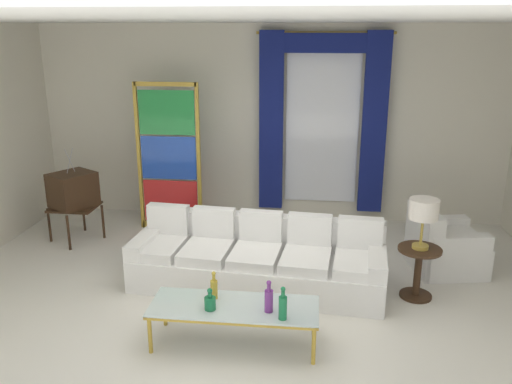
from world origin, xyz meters
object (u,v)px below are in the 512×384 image
Objects in this scene: coffee_table at (234,308)px; stained_glass_divider at (169,161)px; bottle_blue_decanter at (269,299)px; vintage_tv at (73,191)px; bottle_crystal_tall at (283,306)px; bottle_ruby_flask at (214,288)px; armchair_white at (442,248)px; peacock_figurine at (189,226)px; round_side_table at (418,268)px; couch_white_long at (258,260)px; bottle_amber_squat at (210,302)px; table_lamp_brass at (424,211)px.

stained_glass_divider is (-1.43, 2.96, 0.68)m from coffee_table.
vintage_tv is (-2.99, 2.42, 0.19)m from bottle_blue_decanter.
bottle_ruby_flask is (-0.69, 0.31, -0.02)m from bottle_crystal_tall.
peacock_figurine is at bearing 170.94° from armchair_white.
bottle_ruby_flask is at bearing -42.42° from vintage_tv.
bottle_crystal_tall is 2.85m from armchair_white.
vintage_tv is at bearing -175.03° from peacock_figurine.
armchair_white is (1.86, 2.14, -0.25)m from bottle_crystal_tall.
armchair_white reaches higher than bottle_blue_decanter.
stained_glass_divider is 3.70× the size of round_side_table.
stained_glass_divider is (-1.76, 3.04, 0.52)m from bottle_blue_decanter.
couch_white_long is 1.67m from peacock_figurine.
stained_glass_divider is at bearing 111.70° from bottle_amber_squat.
bottle_crystal_tall is 2.03m from table_lamp_brass.
peacock_figurine reaches higher than coffee_table.
bottle_blue_decanter is at bearing -141.67° from round_side_table.
stained_glass_divider is 3.85m from round_side_table.
armchair_white reaches higher than bottle_crystal_tall.
vintage_tv reaches higher than round_side_table.
table_lamp_brass is (2.95, -1.33, 0.81)m from peacock_figurine.
vintage_tv is (-2.45, 2.45, 0.24)m from bottle_amber_squat.
couch_white_long is 1.87× the size of coffee_table.
bottle_amber_squat is (-0.55, -0.02, -0.05)m from bottle_blue_decanter.
peacock_figurine is at bearing 112.85° from coffee_table.
bottle_ruby_flask is (-0.30, -1.15, 0.22)m from couch_white_long.
bottle_blue_decanter is at bearing 2.51° from bottle_amber_squat.
bottle_amber_squat is 0.38× the size of table_lamp_brass.
bottle_amber_squat is at bearing -102.28° from couch_white_long.
round_side_table is (3.33, -1.80, -0.70)m from stained_glass_divider.
armchair_white is 1.59× the size of round_side_table.
armchair_white is at bearing 49.00° from bottle_crystal_tall.
stained_glass_divider is at bearing 115.76° from coffee_table.
bottle_ruby_flask is 0.50× the size of table_lamp_brass.
bottle_amber_squat is 2.73m from peacock_figurine.
vintage_tv reaches higher than table_lamp_brass.
table_lamp_brass is (1.43, 1.36, 0.49)m from bottle_crystal_tall.
bottle_amber_squat is at bearing -44.99° from vintage_tv.
table_lamp_brass reaches higher than bottle_ruby_flask.
stained_glass_divider is 3.78m from table_lamp_brass.
vintage_tv reaches higher than bottle_ruby_flask.
coffee_table is 3.04m from armchair_white.
armchair_white is 0.90m from round_side_table.
peacock_figurine is at bearing 155.78° from round_side_table.
armchair_white is at bearing 16.87° from couch_white_long.
table_lamp_brass is at bearing -24.22° from peacock_figurine.
couch_white_long reaches higher than bottle_ruby_flask.
stained_glass_divider is (-1.21, 2.85, 0.54)m from bottle_ruby_flask.
round_side_table is (2.11, 1.05, -0.17)m from bottle_ruby_flask.
couch_white_long is 2.98m from vintage_tv.
vintage_tv is 1.42× the size of armchair_white.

